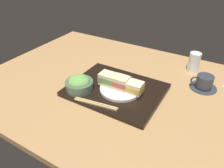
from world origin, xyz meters
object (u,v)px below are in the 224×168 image
Objects in this scene: chopsticks_pair at (95,104)px; coffee_cup at (204,83)px; salad_bowl at (79,84)px; sandwich_middle at (121,82)px; sandwich_near at (108,79)px; sandwich_far at (134,87)px; sandwich_plate at (121,89)px; drinking_glass at (194,62)px.

chopsticks_pair is 1.54× the size of coffee_cup.
salad_bowl reaches higher than chopsticks_pair.
salad_bowl is at bearing -151.67° from sandwich_middle.
sandwich_near is at bearing 100.66° from chopsticks_pair.
sandwich_near reaches higher than coffee_cup.
chopsticks_pair is (12.62, -5.58, -2.73)cm from salad_bowl.
salad_bowl reaches higher than sandwich_far.
sandwich_middle is 40.69cm from coffee_cup.
sandwich_far is at bearing 1.70° from sandwich_plate.
sandwich_near is 1.05× the size of sandwich_far.
sandwich_plate is 2.46× the size of sandwich_near.
coffee_cup is (32.16, 24.71, -3.28)cm from sandwich_middle.
drinking_glass is (-8.43, 14.51, 2.29)cm from coffee_cup.
sandwich_plate is 1.50× the size of coffee_cup.
sandwich_plate is 45.91cm from drinking_glass.
sandwich_middle reaches higher than sandwich_plate.
sandwich_far is (6.78, 0.20, 3.12)cm from sandwich_plate.
sandwich_near and sandwich_middle have the same top height.
sandwich_far is at bearing -135.99° from coffee_cup.
drinking_glass is (40.42, 48.23, 0.05)cm from salad_bowl.
salad_bowl is at bearing -158.60° from sandwich_far.
salad_bowl is 0.65× the size of chopsticks_pair.
chopsticks_pair is at bearing -126.31° from sandwich_far.
sandwich_far is (13.57, 0.40, -0.34)cm from sandwich_near.
sandwich_near is 6.79cm from sandwich_middle.
sandwich_near is at bearing -147.39° from coffee_cup.
sandwich_plate is 1.81× the size of drinking_glass.
sandwich_far is (6.78, 0.20, -0.38)cm from sandwich_middle.
coffee_cup is (36.23, 39.29, 0.49)cm from chopsticks_pair.
salad_bowl is 59.40cm from coffee_cup.
chopsticks_pair is at bearing -117.33° from drinking_glass.
sandwich_near is (-6.78, -0.20, 3.45)cm from sandwich_plate.
salad_bowl is at bearing -145.39° from coffee_cup.
sandwich_far is at bearing 1.70° from sandwich_middle.
coffee_cup is at bearing 37.54° from sandwich_middle.
sandwich_middle is at bearing 1.70° from sandwich_near.
sandwich_plate is at bearing 1.70° from sandwich_near.
salad_bowl reaches higher than sandwich_plate.
sandwich_far reaches higher than coffee_cup.
sandwich_plate is 3.50cm from sandwich_middle.
sandwich_near is 13.58cm from sandwich_far.
salad_bowl is at bearing -129.97° from drinking_glass.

